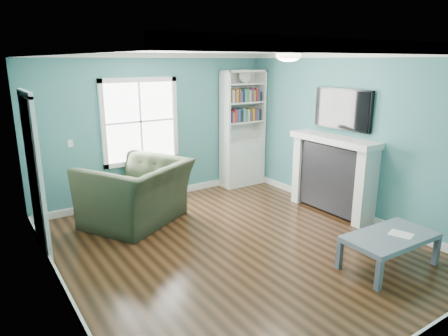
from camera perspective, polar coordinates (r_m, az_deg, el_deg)
floor at (r=5.59m, az=1.86°, el=-11.22°), size 5.00×5.00×0.00m
room_walls at (r=5.09m, az=2.01°, el=4.95°), size 5.00×5.00×5.00m
trim at (r=5.16m, az=1.98°, el=1.18°), size 4.50×5.00×2.60m
window at (r=7.13m, az=-11.84°, el=6.51°), size 1.40×0.06×1.50m
bookshelf at (r=8.06m, az=2.64°, el=3.99°), size 0.90×0.35×2.31m
fireplace at (r=6.83m, az=15.24°, el=-1.07°), size 0.44×1.58×1.30m
tv at (r=6.71m, az=16.58°, el=8.06°), size 0.06×1.10×0.65m
door at (r=5.68m, az=-25.52°, el=-0.71°), size 0.12×0.98×2.17m
ceiling_fixture at (r=5.65m, az=9.20°, el=15.65°), size 0.38×0.38×0.15m
light_switch at (r=6.82m, az=-21.09°, el=3.30°), size 0.08×0.01×0.12m
recliner at (r=6.32m, az=-12.45°, el=-2.08°), size 1.76×1.56×1.29m
coffee_table at (r=5.35m, az=22.62°, el=-9.35°), size 1.18×0.67×0.42m
paper_sheet at (r=5.40m, az=23.96°, el=-8.64°), size 0.28×0.32×0.00m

